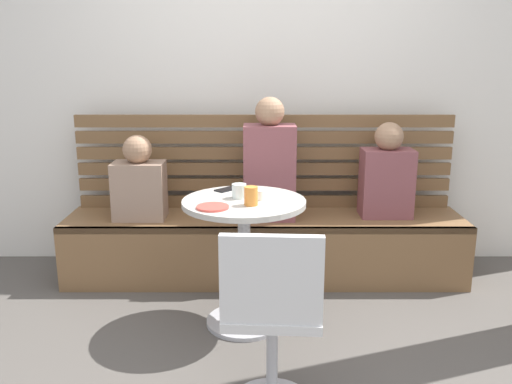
# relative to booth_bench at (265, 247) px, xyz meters

# --- Properties ---
(ground) EXTENTS (8.00, 8.00, 0.00)m
(ground) POSITION_rel_booth_bench_xyz_m (0.00, -1.20, -0.22)
(ground) COLOR #514C47
(back_wall) EXTENTS (5.20, 0.10, 2.90)m
(back_wall) POSITION_rel_booth_bench_xyz_m (0.00, 0.44, 1.23)
(back_wall) COLOR silver
(back_wall) RESTS_ON ground
(booth_bench) EXTENTS (2.70, 0.52, 0.44)m
(booth_bench) POSITION_rel_booth_bench_xyz_m (0.00, 0.00, 0.00)
(booth_bench) COLOR brown
(booth_bench) RESTS_ON ground
(booth_backrest) EXTENTS (2.65, 0.04, 0.67)m
(booth_backrest) POSITION_rel_booth_bench_xyz_m (0.00, 0.24, 0.56)
(booth_backrest) COLOR brown
(booth_backrest) RESTS_ON booth_bench
(cafe_table) EXTENTS (0.68, 0.68, 0.74)m
(cafe_table) POSITION_rel_booth_bench_xyz_m (-0.12, -0.67, 0.30)
(cafe_table) COLOR #ADADB2
(cafe_table) RESTS_ON ground
(white_chair) EXTENTS (0.42, 0.42, 0.85)m
(white_chair) POSITION_rel_booth_bench_xyz_m (0.01, -1.49, 0.24)
(white_chair) COLOR #ADADB2
(white_chair) RESTS_ON ground
(person_adult) EXTENTS (0.34, 0.22, 0.81)m
(person_adult) POSITION_rel_booth_bench_xyz_m (0.03, -0.03, 0.58)
(person_adult) COLOR brown
(person_adult) RESTS_ON booth_bench
(person_child_left) EXTENTS (0.34, 0.22, 0.64)m
(person_child_left) POSITION_rel_booth_bench_xyz_m (0.82, 0.03, 0.50)
(person_child_left) COLOR brown
(person_child_left) RESTS_ON booth_bench
(person_child_middle) EXTENTS (0.34, 0.22, 0.56)m
(person_child_middle) POSITION_rel_booth_bench_xyz_m (-0.84, -0.03, 0.46)
(person_child_middle) COLOR #9E7F6B
(person_child_middle) RESTS_ON booth_bench
(cup_glass_short) EXTENTS (0.08, 0.08, 0.08)m
(cup_glass_short) POSITION_rel_booth_bench_xyz_m (-0.15, -0.64, 0.56)
(cup_glass_short) COLOR silver
(cup_glass_short) RESTS_ON cafe_table
(cup_tumbler_orange) EXTENTS (0.07, 0.07, 0.10)m
(cup_tumbler_orange) POSITION_rel_booth_bench_xyz_m (-0.09, -0.78, 0.57)
(cup_tumbler_orange) COLOR orange
(cup_tumbler_orange) RESTS_ON cafe_table
(cup_espresso_small) EXTENTS (0.06, 0.06, 0.05)m
(cup_espresso_small) POSITION_rel_booth_bench_xyz_m (-0.04, -0.68, 0.55)
(cup_espresso_small) COLOR silver
(cup_espresso_small) RESTS_ON cafe_table
(plate_small) EXTENTS (0.17, 0.17, 0.01)m
(plate_small) POSITION_rel_booth_bench_xyz_m (-0.28, -0.84, 0.52)
(plate_small) COLOR #DB4C42
(plate_small) RESTS_ON cafe_table
(phone_on_table) EXTENTS (0.15, 0.15, 0.01)m
(phone_on_table) POSITION_rel_booth_bench_xyz_m (-0.23, -0.45, 0.52)
(phone_on_table) COLOR black
(phone_on_table) RESTS_ON cafe_table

